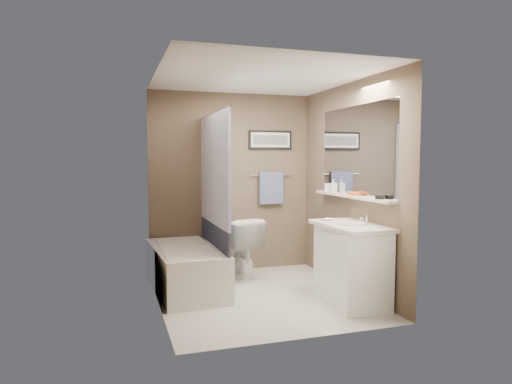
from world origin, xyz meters
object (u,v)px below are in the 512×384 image
object	(u,v)px
vanity	(351,265)
candle_bowl_near	(380,197)
glass_jar	(328,187)
toilet	(235,248)
bathtub	(186,269)
soap_bottle	(333,186)
hair_brush_front	(354,193)

from	to	relation	value
vanity	candle_bowl_near	distance (m)	0.79
glass_jar	candle_bowl_near	bearing A→B (deg)	-90.00
vanity	toilet	bearing A→B (deg)	127.96
toilet	glass_jar	distance (m)	1.41
glass_jar	toilet	bearing A→B (deg)	159.16
bathtub	toilet	distance (m)	0.79
vanity	soap_bottle	bearing A→B (deg)	80.86
bathtub	vanity	distance (m)	1.88
toilet	glass_jar	size ratio (longest dim) A/B	7.76
vanity	bathtub	bearing A→B (deg)	152.44
bathtub	toilet	xyz separation A→B (m)	(0.69, 0.37, 0.14)
toilet	vanity	distance (m)	1.64
candle_bowl_near	glass_jar	distance (m)	1.16
toilet	glass_jar	bearing A→B (deg)	139.81
hair_brush_front	glass_jar	distance (m)	0.66
vanity	candle_bowl_near	bearing A→B (deg)	-46.31
candle_bowl_near	hair_brush_front	distance (m)	0.51
bathtub	candle_bowl_near	size ratio (longest dim) A/B	16.67
candle_bowl_near	vanity	bearing A→B (deg)	129.63
bathtub	hair_brush_front	bearing A→B (deg)	-25.14
toilet	soap_bottle	xyz separation A→B (m)	(1.10, -0.57, 0.81)
vanity	glass_jar	xyz separation A→B (m)	(0.19, 0.94, 0.77)
bathtub	candle_bowl_near	world-z (taller)	candle_bowl_near
candle_bowl_near	soap_bottle	bearing A→B (deg)	90.00
candle_bowl_near	soap_bottle	distance (m)	1.01
toilet	soap_bottle	world-z (taller)	soap_bottle
bathtub	hair_brush_front	xyz separation A→B (m)	(1.79, -0.70, 0.89)
bathtub	vanity	bearing A→B (deg)	-35.26
vanity	hair_brush_front	xyz separation A→B (m)	(0.19, 0.28, 0.74)
toilet	soap_bottle	bearing A→B (deg)	133.26
bathtub	glass_jar	world-z (taller)	glass_jar
toilet	candle_bowl_near	bearing A→B (deg)	105.42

